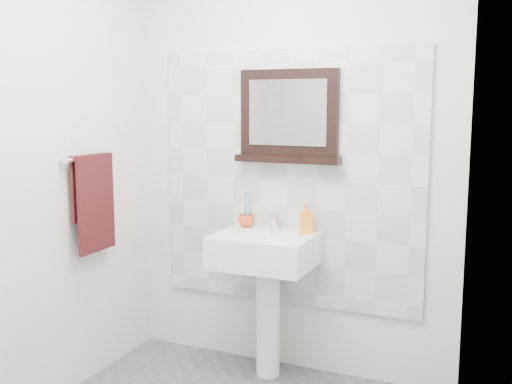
% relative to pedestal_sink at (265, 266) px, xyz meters
% --- Properties ---
extents(back_wall, '(2.00, 0.01, 2.50)m').
position_rel_pedestal_sink_xyz_m(back_wall, '(0.06, 0.23, 0.57)').
color(back_wall, silver).
rests_on(back_wall, ground).
extents(left_wall, '(0.01, 2.20, 2.50)m').
position_rel_pedestal_sink_xyz_m(left_wall, '(-0.94, -0.87, 0.57)').
color(left_wall, silver).
rests_on(left_wall, ground).
extents(right_wall, '(0.01, 2.20, 2.50)m').
position_rel_pedestal_sink_xyz_m(right_wall, '(1.06, -0.87, 0.57)').
color(right_wall, silver).
rests_on(right_wall, ground).
extents(splashback, '(1.60, 0.02, 1.50)m').
position_rel_pedestal_sink_xyz_m(splashback, '(0.06, 0.21, 0.47)').
color(splashback, silver).
rests_on(splashback, back_wall).
extents(pedestal_sink, '(0.55, 0.44, 0.96)m').
position_rel_pedestal_sink_xyz_m(pedestal_sink, '(0.00, 0.00, 0.00)').
color(pedestal_sink, white).
rests_on(pedestal_sink, ground).
extents(toothbrush_cup, '(0.12, 0.12, 0.07)m').
position_rel_pedestal_sink_xyz_m(toothbrush_cup, '(-0.18, 0.14, 0.22)').
color(toothbrush_cup, '#D14918').
rests_on(toothbrush_cup, pedestal_sink).
extents(toothbrushes, '(0.05, 0.04, 0.21)m').
position_rel_pedestal_sink_xyz_m(toothbrushes, '(-0.18, 0.14, 0.31)').
color(toothbrushes, white).
rests_on(toothbrushes, toothbrush_cup).
extents(soap_dispenser, '(0.10, 0.10, 0.17)m').
position_rel_pedestal_sink_xyz_m(soap_dispenser, '(0.20, 0.13, 0.27)').
color(soap_dispenser, '#FC581D').
rests_on(soap_dispenser, pedestal_sink).
extents(framed_mirror, '(0.63, 0.11, 0.53)m').
position_rel_pedestal_sink_xyz_m(framed_mirror, '(0.07, 0.19, 0.83)').
color(framed_mirror, black).
rests_on(framed_mirror, back_wall).
extents(towel_bar, '(0.07, 0.40, 0.03)m').
position_rel_pedestal_sink_xyz_m(towel_bar, '(-0.89, -0.39, 0.62)').
color(towel_bar, silver).
rests_on(towel_bar, left_wall).
extents(hand_towel, '(0.06, 0.30, 0.55)m').
position_rel_pedestal_sink_xyz_m(hand_towel, '(-0.88, -0.39, 0.41)').
color(hand_towel, '#340E11').
rests_on(hand_towel, towel_bar).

